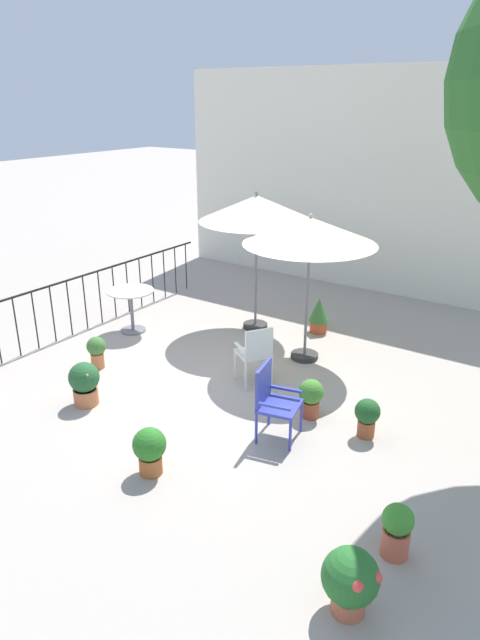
{
  "coord_description": "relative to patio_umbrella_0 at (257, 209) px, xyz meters",
  "views": [
    {
      "loc": [
        4.29,
        -6.23,
        3.92
      ],
      "look_at": [
        0.0,
        -0.04,
        0.94
      ],
      "focal_mm": 31.81,
      "sensor_mm": 36.0,
      "label": 1
    }
  ],
  "objects": [
    {
      "name": "potted_plant_0",
      "position": [
        2.28,
        -2.16,
        -1.85
      ],
      "size": [
        0.33,
        0.33,
        0.53
      ],
      "color": "#A1492C",
      "rests_on": "ground"
    },
    {
      "name": "cafe_table_0",
      "position": [
        -1.72,
        -1.38,
        -1.61
      ],
      "size": [
        0.82,
        0.82,
        0.77
      ],
      "color": "silver",
      "rests_on": "ground"
    },
    {
      "name": "potted_plant_1",
      "position": [
        1.38,
        -4.24,
        -1.83
      ],
      "size": [
        0.38,
        0.38,
        0.56
      ],
      "color": "#A55A2D",
      "rests_on": "ground"
    },
    {
      "name": "patio_chair_1",
      "position": [
        2.1,
        -2.83,
        -1.62
      ],
      "size": [
        0.56,
        0.59,
        0.95
      ],
      "color": "#343EA3",
      "rests_on": "ground"
    },
    {
      "name": "potted_plant_2",
      "position": [
        3.97,
        -4.68,
        -1.81
      ],
      "size": [
        0.48,
        0.47,
        0.6
      ],
      "color": "#B25F41",
      "rests_on": "ground"
    },
    {
      "name": "patio_umbrella_0",
      "position": [
        0.0,
        0.0,
        0.0
      ],
      "size": [
        1.98,
        1.98,
        2.45
      ],
      "color": "#2D2D2D",
      "rests_on": "ground"
    },
    {
      "name": "patio_umbrella_1",
      "position": [
        1.36,
        -0.63,
        -0.1
      ],
      "size": [
        2.02,
        2.02,
        2.33
      ],
      "color": "#2D2D2D",
      "rests_on": "ground"
    },
    {
      "name": "potted_plant_3",
      "position": [
        -1.11,
        -2.76,
        -1.85
      ],
      "size": [
        0.3,
        0.3,
        0.51
      ],
      "color": "#C66F40",
      "rests_on": "ground"
    },
    {
      "name": "potted_plant_7",
      "position": [
        4.06,
        -3.87,
        -1.86
      ],
      "size": [
        0.29,
        0.29,
        0.55
      ],
      "color": "#BC5B41",
      "rests_on": "ground"
    },
    {
      "name": "potted_plant_6",
      "position": [
        -0.39,
        -3.61,
        -1.82
      ],
      "size": [
        0.41,
        0.41,
        0.61
      ],
      "color": "#C46F44",
      "rests_on": "ground"
    },
    {
      "name": "ground_plane",
      "position": [
        0.92,
        -1.77,
        -2.15
      ],
      "size": [
        60.0,
        60.0,
        0.0
      ],
      "primitive_type": "plane",
      "color": "#A99E93"
    },
    {
      "name": "villa_facade",
      "position": [
        0.92,
        3.37,
        0.11
      ],
      "size": [
        9.6,
        0.3,
        4.52
      ],
      "primitive_type": "cube",
      "color": "silver",
      "rests_on": "ground"
    },
    {
      "name": "patio_chair_2",
      "position": [
        1.19,
        -1.81,
        -1.62
      ],
      "size": [
        0.6,
        0.6,
        0.9
      ],
      "color": "silver",
      "rests_on": "ground"
    },
    {
      "name": "potted_plant_5",
      "position": [
        1.04,
        0.47,
        -1.8
      ],
      "size": [
        0.37,
        0.37,
        0.65
      ],
      "color": "#AC4729",
      "rests_on": "ground"
    },
    {
      "name": "potted_plant_4",
      "position": [
        3.06,
        -2.18,
        -1.86
      ],
      "size": [
        0.31,
        0.31,
        0.5
      ],
      "color": "#9A4D2B",
      "rests_on": "ground"
    },
    {
      "name": "terrace_railing",
      "position": [
        -2.47,
        -1.77,
        -1.47
      ],
      "size": [
        0.03,
        5.96,
        1.01
      ],
      "color": "black",
      "rests_on": "ground"
    }
  ]
}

